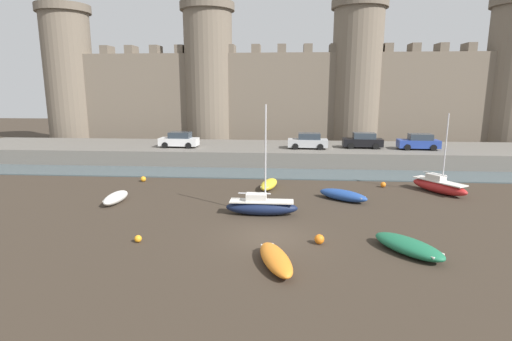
% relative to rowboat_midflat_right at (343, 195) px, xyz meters
% --- Properties ---
extents(ground_plane, '(160.00, 160.00, 0.00)m').
position_rel_rowboat_midflat_right_xyz_m(ground_plane, '(-4.87, -7.48, -0.40)').
color(ground_plane, '#382D23').
extents(water_channel, '(80.00, 4.50, 0.10)m').
position_rel_rowboat_midflat_right_xyz_m(water_channel, '(-4.87, 8.44, -0.35)').
color(water_channel, '#47565B').
rests_on(water_channel, ground).
extents(quay_road, '(70.75, 10.00, 1.60)m').
position_rel_rowboat_midflat_right_xyz_m(quay_road, '(-4.87, 15.69, 0.40)').
color(quay_road, '#666059').
rests_on(quay_road, ground).
extents(castle, '(65.88, 7.13, 21.70)m').
position_rel_rowboat_midflat_right_xyz_m(castle, '(-4.87, 26.76, 7.79)').
color(castle, '#706354').
rests_on(castle, ground).
extents(rowboat_midflat_right, '(3.64, 3.06, 0.77)m').
position_rel_rowboat_midflat_right_xyz_m(rowboat_midflat_right, '(0.00, 0.00, 0.00)').
color(rowboat_midflat_right, '#234793').
rests_on(rowboat_midflat_right, ground).
extents(rowboat_foreground_centre, '(1.72, 3.41, 0.71)m').
position_rel_rowboat_midflat_right_xyz_m(rowboat_foreground_centre, '(-5.41, 2.95, -0.03)').
color(rowboat_foreground_centre, yellow).
rests_on(rowboat_foreground_centre, ground).
extents(rowboat_foreground_right, '(3.49, 3.98, 0.72)m').
position_rel_rowboat_midflat_right_xyz_m(rowboat_foreground_right, '(1.90, -9.12, -0.03)').
color(rowboat_foreground_right, '#1E6B47').
rests_on(rowboat_foreground_right, ground).
extents(sailboat_midflat_left, '(3.59, 4.50, 6.04)m').
position_rel_rowboat_midflat_right_xyz_m(sailboat_midflat_left, '(7.56, 2.71, 0.17)').
color(sailboat_midflat_left, red).
rests_on(sailboat_midflat_left, ground).
extents(sailboat_near_channel_left, '(4.53, 1.19, 6.90)m').
position_rel_rowboat_midflat_right_xyz_m(sailboat_near_channel_left, '(-5.58, -3.72, 0.18)').
color(sailboat_near_channel_left, '#141E3D').
rests_on(sailboat_near_channel_left, ground).
extents(rowboat_midflat_centre, '(2.17, 3.86, 0.67)m').
position_rel_rowboat_midflat_right_xyz_m(rowboat_midflat_centre, '(-4.46, -11.05, -0.05)').
color(rowboat_midflat_centre, orange).
rests_on(rowboat_midflat_centre, ground).
extents(rowboat_foreground_left, '(1.20, 3.05, 0.74)m').
position_rel_rowboat_midflat_right_xyz_m(rowboat_foreground_left, '(-15.86, -1.84, -0.02)').
color(rowboat_foreground_left, silver).
rests_on(rowboat_foreground_left, ground).
extents(mooring_buoy_mid_mud, '(0.38, 0.38, 0.38)m').
position_rel_rowboat_midflat_right_xyz_m(mooring_buoy_mid_mud, '(-11.67, -8.76, -0.21)').
color(mooring_buoy_mid_mud, orange).
rests_on(mooring_buoy_mid_mud, ground).
extents(mooring_buoy_off_centre, '(0.44, 0.44, 0.44)m').
position_rel_rowboat_midflat_right_xyz_m(mooring_buoy_off_centre, '(3.76, 4.12, -0.18)').
color(mooring_buoy_off_centre, orange).
rests_on(mooring_buoy_off_centre, ground).
extents(mooring_buoy_near_shore, '(0.46, 0.46, 0.46)m').
position_rel_rowboat_midflat_right_xyz_m(mooring_buoy_near_shore, '(-16.22, 4.56, -0.17)').
color(mooring_buoy_near_shore, orange).
rests_on(mooring_buoy_near_shore, ground).
extents(mooring_buoy_near_channel, '(0.51, 0.51, 0.51)m').
position_rel_rowboat_midflat_right_xyz_m(mooring_buoy_near_channel, '(-2.30, -8.27, -0.15)').
color(mooring_buoy_near_channel, orange).
rests_on(mooring_buoy_near_channel, ground).
extents(car_quay_centre_west, '(4.16, 1.99, 1.62)m').
position_rel_rowboat_midflat_right_xyz_m(car_quay_centre_west, '(9.55, 14.24, 1.98)').
color(car_quay_centre_west, '#263F99').
rests_on(car_quay_centre_west, quay_road).
extents(car_quay_west, '(4.16, 1.99, 1.62)m').
position_rel_rowboat_midflat_right_xyz_m(car_quay_west, '(-1.81, 13.96, 1.98)').
color(car_quay_west, '#B2B5B7').
rests_on(car_quay_west, quay_road).
extents(car_quay_east, '(4.16, 1.99, 1.62)m').
position_rel_rowboat_midflat_right_xyz_m(car_quay_east, '(3.98, 14.86, 1.98)').
color(car_quay_east, black).
rests_on(car_quay_east, quay_road).
extents(car_quay_centre_east, '(4.16, 1.99, 1.62)m').
position_rel_rowboat_midflat_right_xyz_m(car_quay_centre_east, '(-15.52, 13.89, 1.98)').
color(car_quay_centre_east, silver).
rests_on(car_quay_centre_east, quay_road).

